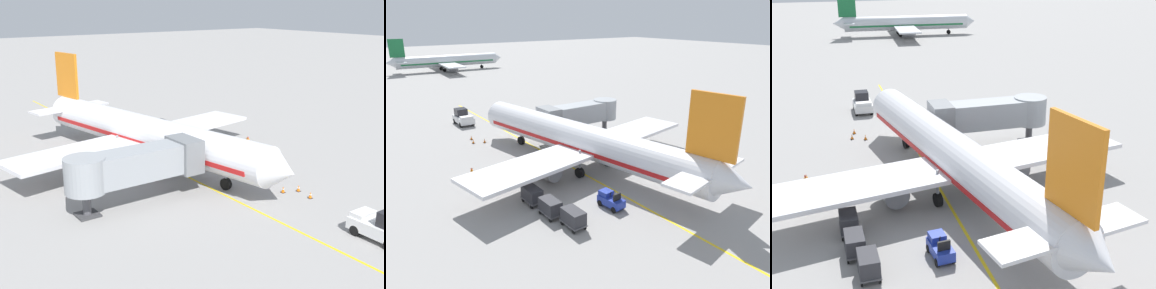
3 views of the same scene
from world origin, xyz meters
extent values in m
plane|color=gray|center=(0.00, 0.00, 0.00)|extent=(400.00, 400.00, 0.00)
cube|color=gold|center=(0.00, 0.00, 0.00)|extent=(0.24, 80.00, 0.01)
cylinder|color=silver|center=(1.01, 1.06, 3.29)|extent=(9.23, 32.15, 3.70)
cube|color=red|center=(1.01, 1.06, 2.82)|extent=(8.82, 29.64, 0.44)
cone|color=silver|center=(-1.99, 18.00, 3.29)|extent=(3.99, 3.00, 3.63)
cone|color=silver|center=(4.05, -16.07, 3.58)|extent=(3.59, 3.31, 3.14)
cube|color=black|center=(-1.68, 16.23, 3.93)|extent=(2.92, 1.57, 0.60)
cube|color=silver|center=(1.19, 0.08, 2.64)|extent=(30.45, 10.36, 0.36)
cylinder|color=gray|center=(-4.37, -0.09, 1.39)|extent=(2.53, 3.50, 2.00)
cylinder|color=gray|center=(6.46, 1.83, 1.39)|extent=(2.53, 3.50, 2.00)
cube|color=orange|center=(3.63, -13.71, 7.88)|extent=(1.08, 4.39, 5.50)
cube|color=silver|center=(3.60, -13.51, 3.84)|extent=(10.30, 4.31, 0.24)
cylinder|color=black|center=(-0.94, 12.09, 0.55)|extent=(0.64, 1.16, 1.10)
cylinder|color=gray|center=(-0.94, 12.09, 2.10)|extent=(0.24, 0.24, 2.00)
cylinder|color=black|center=(-0.90, -1.31, 0.55)|extent=(0.64, 1.16, 1.10)
cylinder|color=gray|center=(-0.90, -1.31, 2.10)|extent=(0.24, 0.24, 2.00)
cylinder|color=black|center=(3.63, -0.50, 0.55)|extent=(0.64, 1.16, 1.10)
cylinder|color=gray|center=(3.63, -0.50, 2.10)|extent=(0.24, 0.24, 2.00)
cube|color=#93999E|center=(6.67, 10.09, 3.49)|extent=(10.35, 2.80, 2.60)
cube|color=slate|center=(2.29, 10.09, 3.49)|extent=(2.00, 3.50, 2.99)
cylinder|color=#93999E|center=(11.84, 10.09, 3.49)|extent=(3.36, 3.36, 2.86)
cylinder|color=#4C4C51|center=(11.84, 10.09, 1.09)|extent=(0.70, 0.70, 2.19)
cube|color=#38383A|center=(11.84, 10.09, 0.08)|extent=(1.80, 1.80, 0.16)
cube|color=silver|center=(-3.84, 26.23, 0.85)|extent=(2.23, 4.41, 0.90)
cube|color=black|center=(-3.83, 27.22, 1.85)|extent=(1.66, 1.86, 1.10)
cube|color=silver|center=(-3.85, 24.69, 1.48)|extent=(1.88, 1.11, 0.36)
cylinder|color=black|center=(-2.91, 24.80, 0.40)|extent=(0.35, 0.80, 0.80)
cylinder|color=black|center=(-4.78, 24.81, 0.40)|extent=(0.35, 0.80, 0.80)
cylinder|color=black|center=(-2.90, 27.66, 0.40)|extent=(0.35, 0.80, 0.80)
cylinder|color=black|center=(-4.77, 27.67, 0.40)|extent=(0.35, 0.80, 0.80)
cube|color=#1E339E|center=(-2.47, -8.33, 0.63)|extent=(1.42, 2.60, 0.70)
cube|color=#1E339E|center=(-2.53, -7.65, 1.20)|extent=(1.11, 1.14, 0.44)
cube|color=black|center=(-2.41, -9.02, 1.30)|extent=(0.85, 0.23, 0.64)
cylinder|color=black|center=(-2.48, -8.21, 1.28)|extent=(0.10, 0.27, 0.54)
cylinder|color=black|center=(-3.09, -7.51, 0.28)|extent=(0.25, 0.58, 0.56)
cylinder|color=black|center=(-2.01, -7.41, 0.28)|extent=(0.25, 0.58, 0.56)
cylinder|color=black|center=(-2.93, -9.25, 0.28)|extent=(0.25, 0.58, 0.56)
cylinder|color=black|center=(-1.85, -9.16, 0.28)|extent=(0.25, 0.58, 0.56)
cube|color=#4C4C51|center=(-7.92, -3.57, 0.42)|extent=(1.32, 2.21, 0.12)
cube|color=#2D2D33|center=(-7.92, -3.57, 1.03)|extent=(1.25, 2.10, 1.10)
cylinder|color=#4C4C51|center=(-7.93, -2.12, 0.41)|extent=(0.08, 0.70, 0.07)
cylinder|color=black|center=(-8.48, -2.75, 0.18)|extent=(0.12, 0.36, 0.36)
cylinder|color=black|center=(-7.37, -2.74, 0.18)|extent=(0.12, 0.36, 0.36)
cylinder|color=black|center=(-8.46, -4.40, 0.18)|extent=(0.12, 0.36, 0.36)
cylinder|color=black|center=(-7.36, -4.39, 0.18)|extent=(0.12, 0.36, 0.36)
cube|color=#4C4C51|center=(-7.76, -6.48, 0.42)|extent=(1.32, 2.21, 0.12)
cube|color=#2D2D33|center=(-7.76, -6.48, 1.03)|extent=(1.25, 2.10, 1.10)
cylinder|color=#4C4C51|center=(-7.77, -5.03, 0.41)|extent=(0.08, 0.70, 0.07)
cylinder|color=black|center=(-8.32, -5.66, 0.18)|extent=(0.12, 0.36, 0.36)
cylinder|color=black|center=(-7.22, -5.65, 0.18)|extent=(0.12, 0.36, 0.36)
cylinder|color=black|center=(-8.31, -7.31, 0.18)|extent=(0.12, 0.36, 0.36)
cylinder|color=black|center=(-7.20, -7.30, 0.18)|extent=(0.12, 0.36, 0.36)
cube|color=#4C4C51|center=(-7.17, -9.10, 0.42)|extent=(1.32, 2.21, 0.12)
cube|color=#2D2D33|center=(-7.17, -9.10, 1.03)|extent=(1.25, 2.10, 1.10)
cylinder|color=#4C4C51|center=(-7.19, -7.65, 0.41)|extent=(0.08, 0.70, 0.07)
cylinder|color=black|center=(-7.73, -8.28, 0.18)|extent=(0.12, 0.36, 0.36)
cylinder|color=black|center=(-6.63, -8.27, 0.18)|extent=(0.12, 0.36, 0.36)
cylinder|color=black|center=(-7.72, -9.93, 0.18)|extent=(0.12, 0.36, 0.36)
cylinder|color=black|center=(-6.62, -9.92, 0.18)|extent=(0.12, 0.36, 0.36)
cylinder|color=#232328|center=(-10.73, 4.10, 0.42)|extent=(0.15, 0.15, 0.85)
cylinder|color=#232328|center=(-10.78, 3.90, 0.42)|extent=(0.15, 0.15, 0.85)
cube|color=orange|center=(-10.76, 4.00, 1.15)|extent=(0.33, 0.43, 0.60)
cylinder|color=orange|center=(-10.69, 4.24, 1.10)|extent=(0.14, 0.24, 0.57)
cylinder|color=orange|center=(-10.82, 3.76, 1.10)|extent=(0.14, 0.24, 0.57)
sphere|color=#997051|center=(-10.76, 4.00, 1.58)|extent=(0.22, 0.22, 0.22)
cube|color=red|center=(-10.76, 4.00, 1.60)|extent=(0.14, 0.28, 0.10)
cube|color=black|center=(-6.06, 16.28, 0.02)|extent=(0.36, 0.36, 0.04)
cone|color=orange|center=(-6.06, 16.28, 0.32)|extent=(0.30, 0.30, 0.55)
cylinder|color=white|center=(-6.06, 16.28, 0.34)|extent=(0.21, 0.21, 0.06)
cube|color=black|center=(-4.70, 15.69, 0.02)|extent=(0.36, 0.36, 0.04)
cone|color=orange|center=(-4.70, 15.69, 0.32)|extent=(0.30, 0.30, 0.55)
cylinder|color=white|center=(-4.70, 15.69, 0.34)|extent=(0.21, 0.21, 0.06)
cube|color=black|center=(-5.68, 18.02, 0.02)|extent=(0.36, 0.36, 0.04)
cone|color=orange|center=(-5.68, 18.02, 0.32)|extent=(0.30, 0.30, 0.55)
cylinder|color=white|center=(-5.68, 18.02, 0.34)|extent=(0.21, 0.21, 0.06)
cylinder|color=silver|center=(13.74, 89.62, 3.12)|extent=(30.55, 5.18, 3.52)
cube|color=#196B38|center=(13.74, 89.62, 2.68)|extent=(28.12, 5.08, 0.42)
cone|color=silver|center=(30.06, 88.72, 3.12)|extent=(2.47, 3.56, 3.44)
cone|color=silver|center=(-2.76, 90.53, 3.41)|extent=(2.82, 3.13, 2.99)
cube|color=black|center=(28.35, 88.82, 3.74)|extent=(1.19, 2.69, 0.57)
cube|color=silver|center=(12.79, 89.67, 2.51)|extent=(6.50, 28.73, 0.34)
cylinder|color=gray|center=(13.84, 94.85, 1.32)|extent=(3.14, 2.06, 1.90)
cylinder|color=gray|center=(13.26, 84.41, 1.32)|extent=(3.14, 2.06, 1.90)
cube|color=#196B38|center=(-0.49, 90.40, 7.49)|extent=(4.19, 0.53, 5.22)
cube|color=silver|center=(-0.30, 90.39, 3.65)|extent=(2.99, 9.62, 0.23)
cylinder|color=black|center=(24.36, 89.04, 0.52)|extent=(1.07, 0.48, 1.04)
cylinder|color=gray|center=(24.36, 89.04, 1.99)|extent=(0.23, 0.23, 1.90)
cylinder|color=black|center=(11.96, 91.91, 0.52)|extent=(1.07, 0.48, 1.04)
cylinder|color=gray|center=(11.96, 91.91, 1.99)|extent=(0.23, 0.23, 1.90)
cylinder|color=black|center=(11.72, 87.54, 0.52)|extent=(1.07, 0.48, 1.04)
cylinder|color=gray|center=(11.72, 87.54, 1.99)|extent=(0.23, 0.23, 1.90)
camera|label=1|loc=(26.00, 44.69, 16.66)|focal=45.83mm
camera|label=2|loc=(-22.44, -31.11, 16.44)|focal=34.97mm
camera|label=3|loc=(-9.02, -35.32, 18.37)|focal=46.46mm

